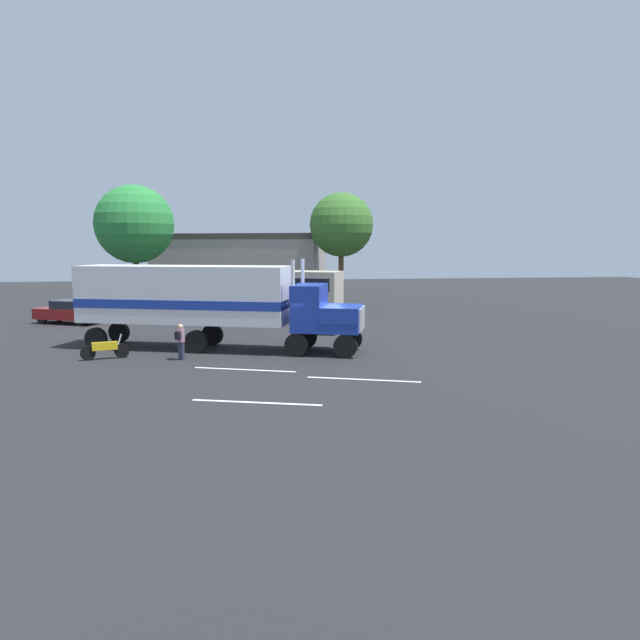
{
  "coord_description": "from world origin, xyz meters",
  "views": [
    {
      "loc": [
        -3.59,
        -26.96,
        5.13
      ],
      "look_at": [
        0.18,
        -0.17,
        1.6
      ],
      "focal_mm": 31.96,
      "sensor_mm": 36.0,
      "label": 1
    }
  ],
  "objects_px": {
    "person_bystander": "(181,340)",
    "tree_center": "(341,225)",
    "parked_car": "(69,312)",
    "tree_left": "(135,224)",
    "semi_truck": "(206,299)",
    "motorcycle": "(105,349)",
    "parked_bus": "(264,290)"
  },
  "relations": [
    {
      "from": "tree_left",
      "to": "semi_truck",
      "type": "bearing_deg",
      "value": -70.33
    },
    {
      "from": "tree_left",
      "to": "tree_center",
      "type": "height_order",
      "value": "tree_left"
    },
    {
      "from": "person_bystander",
      "to": "tree_center",
      "type": "distance_m",
      "value": 24.7
    },
    {
      "from": "semi_truck",
      "to": "tree_left",
      "type": "relative_size",
      "value": 1.45
    },
    {
      "from": "person_bystander",
      "to": "parked_bus",
      "type": "relative_size",
      "value": 0.15
    },
    {
      "from": "tree_center",
      "to": "parked_bus",
      "type": "bearing_deg",
      "value": -134.46
    },
    {
      "from": "semi_truck",
      "to": "parked_car",
      "type": "distance_m",
      "value": 14.54
    },
    {
      "from": "person_bystander",
      "to": "parked_car",
      "type": "distance_m",
      "value": 15.92
    },
    {
      "from": "parked_car",
      "to": "tree_left",
      "type": "distance_m",
      "value": 9.64
    },
    {
      "from": "parked_bus",
      "to": "motorcycle",
      "type": "relative_size",
      "value": 5.39
    },
    {
      "from": "parked_bus",
      "to": "parked_car",
      "type": "distance_m",
      "value": 12.99
    },
    {
      "from": "person_bystander",
      "to": "motorcycle",
      "type": "bearing_deg",
      "value": 169.65
    },
    {
      "from": "parked_bus",
      "to": "tree_center",
      "type": "relative_size",
      "value": 1.16
    },
    {
      "from": "parked_bus",
      "to": "tree_left",
      "type": "relative_size",
      "value": 1.13
    },
    {
      "from": "parked_bus",
      "to": "parked_car",
      "type": "relative_size",
      "value": 2.33
    },
    {
      "from": "tree_left",
      "to": "tree_center",
      "type": "bearing_deg",
      "value": 3.27
    },
    {
      "from": "semi_truck",
      "to": "parked_car",
      "type": "bearing_deg",
      "value": 131.34
    },
    {
      "from": "person_bystander",
      "to": "tree_center",
      "type": "height_order",
      "value": "tree_center"
    },
    {
      "from": "semi_truck",
      "to": "tree_center",
      "type": "xyz_separation_m",
      "value": [
        10.14,
        18.64,
        4.32
      ]
    },
    {
      "from": "motorcycle",
      "to": "semi_truck",
      "type": "bearing_deg",
      "value": 23.9
    },
    {
      "from": "motorcycle",
      "to": "tree_left",
      "type": "relative_size",
      "value": 0.21
    },
    {
      "from": "parked_car",
      "to": "tree_left",
      "type": "relative_size",
      "value": 0.48
    },
    {
      "from": "person_bystander",
      "to": "tree_left",
      "type": "bearing_deg",
      "value": 104.71
    },
    {
      "from": "tree_left",
      "to": "tree_center",
      "type": "distance_m",
      "value": 16.49
    },
    {
      "from": "semi_truck",
      "to": "person_bystander",
      "type": "relative_size",
      "value": 8.72
    },
    {
      "from": "tree_center",
      "to": "tree_left",
      "type": "bearing_deg",
      "value": -176.73
    },
    {
      "from": "motorcycle",
      "to": "tree_left",
      "type": "height_order",
      "value": "tree_left"
    },
    {
      "from": "person_bystander",
      "to": "tree_center",
      "type": "relative_size",
      "value": 0.17
    },
    {
      "from": "semi_truck",
      "to": "tree_left",
      "type": "height_order",
      "value": "tree_left"
    },
    {
      "from": "semi_truck",
      "to": "motorcycle",
      "type": "distance_m",
      "value": 5.27
    },
    {
      "from": "semi_truck",
      "to": "parked_car",
      "type": "relative_size",
      "value": 2.99
    },
    {
      "from": "parked_car",
      "to": "motorcycle",
      "type": "bearing_deg",
      "value": -68.28
    }
  ]
}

